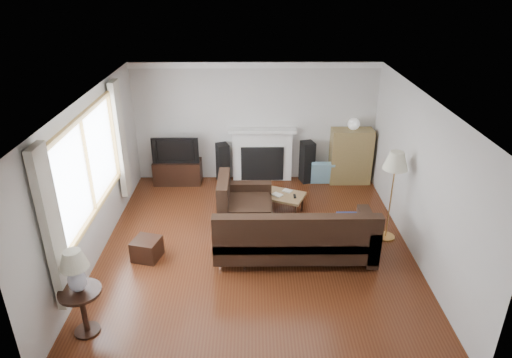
{
  "coord_description": "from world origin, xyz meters",
  "views": [
    {
      "loc": [
        -0.05,
        -6.31,
        4.2
      ],
      "look_at": [
        0.0,
        0.3,
        1.1
      ],
      "focal_mm": 32.0,
      "sensor_mm": 36.0,
      "label": 1
    }
  ],
  "objects_px": {
    "floor_lamp": "(391,196)",
    "side_table": "(84,311)",
    "sectional_sofa": "(294,232)",
    "tv_stand": "(178,172)",
    "bookshelf": "(351,156)",
    "coffee_table": "(277,202)"
  },
  "relations": [
    {
      "from": "floor_lamp",
      "to": "side_table",
      "type": "xyz_separation_m",
      "value": [
        -4.36,
        -2.17,
        -0.46
      ]
    },
    {
      "from": "sectional_sofa",
      "to": "tv_stand",
      "type": "bearing_deg",
      "value": 129.21
    },
    {
      "from": "tv_stand",
      "to": "floor_lamp",
      "type": "bearing_deg",
      "value": -29.91
    },
    {
      "from": "sectional_sofa",
      "to": "floor_lamp",
      "type": "bearing_deg",
      "value": 18.0
    },
    {
      "from": "tv_stand",
      "to": "sectional_sofa",
      "type": "height_order",
      "value": "sectional_sofa"
    },
    {
      "from": "bookshelf",
      "to": "side_table",
      "type": "xyz_separation_m",
      "value": [
        -4.15,
        -4.41,
        -0.26
      ]
    },
    {
      "from": "tv_stand",
      "to": "coffee_table",
      "type": "bearing_deg",
      "value": -32.57
    },
    {
      "from": "bookshelf",
      "to": "sectional_sofa",
      "type": "distance_m",
      "value": 3.1
    },
    {
      "from": "tv_stand",
      "to": "coffee_table",
      "type": "xyz_separation_m",
      "value": [
        2.03,
        -1.3,
        -0.05
      ]
    },
    {
      "from": "bookshelf",
      "to": "coffee_table",
      "type": "xyz_separation_m",
      "value": [
        -1.6,
        -1.32,
        -0.39
      ]
    },
    {
      "from": "bookshelf",
      "to": "floor_lamp",
      "type": "height_order",
      "value": "floor_lamp"
    },
    {
      "from": "bookshelf",
      "to": "side_table",
      "type": "bearing_deg",
      "value": -133.28
    },
    {
      "from": "tv_stand",
      "to": "coffee_table",
      "type": "height_order",
      "value": "tv_stand"
    },
    {
      "from": "coffee_table",
      "to": "bookshelf",
      "type": "bearing_deg",
      "value": 62.22
    },
    {
      "from": "tv_stand",
      "to": "bookshelf",
      "type": "relative_size",
      "value": 0.85
    },
    {
      "from": "bookshelf",
      "to": "floor_lamp",
      "type": "distance_m",
      "value": 2.25
    },
    {
      "from": "bookshelf",
      "to": "side_table",
      "type": "relative_size",
      "value": 1.81
    },
    {
      "from": "bookshelf",
      "to": "floor_lamp",
      "type": "xyz_separation_m",
      "value": [
        0.21,
        -2.23,
        0.2
      ]
    },
    {
      "from": "bookshelf",
      "to": "sectional_sofa",
      "type": "xyz_separation_m",
      "value": [
        -1.41,
        -2.76,
        -0.15
      ]
    },
    {
      "from": "tv_stand",
      "to": "floor_lamp",
      "type": "height_order",
      "value": "floor_lamp"
    },
    {
      "from": "coffee_table",
      "to": "side_table",
      "type": "height_order",
      "value": "side_table"
    },
    {
      "from": "tv_stand",
      "to": "floor_lamp",
      "type": "distance_m",
      "value": 4.47
    }
  ]
}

